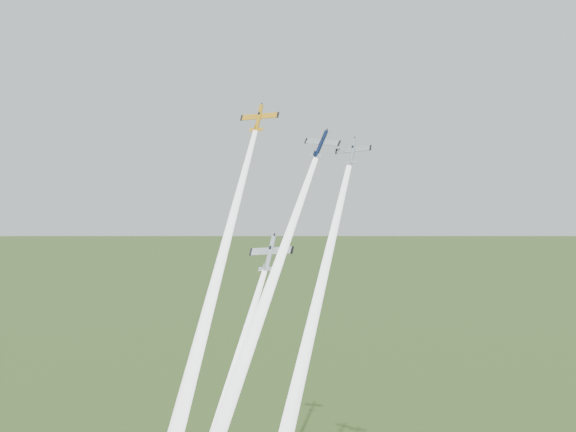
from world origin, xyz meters
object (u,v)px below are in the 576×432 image
object	(u,v)px
plane_navy	(321,144)
plane_silver_right	(353,151)
plane_silver_low	(270,253)
plane_yellow	(259,118)

from	to	relation	value
plane_navy	plane_silver_right	distance (m)	5.88
plane_navy	plane_silver_low	distance (m)	21.35
plane_yellow	plane_silver_right	xyz separation A→B (m)	(24.40, -5.36, -6.83)
plane_silver_right	plane_silver_low	bearing A→B (deg)	-161.99
plane_navy	plane_silver_right	bearing A→B (deg)	12.44
plane_navy	plane_silver_low	xyz separation A→B (m)	(-7.12, -5.51, -19.36)
plane_yellow	plane_silver_low	world-z (taller)	plane_yellow
plane_navy	plane_yellow	bearing A→B (deg)	157.49
plane_yellow	plane_navy	distance (m)	20.81
plane_yellow	plane_navy	world-z (taller)	plane_yellow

